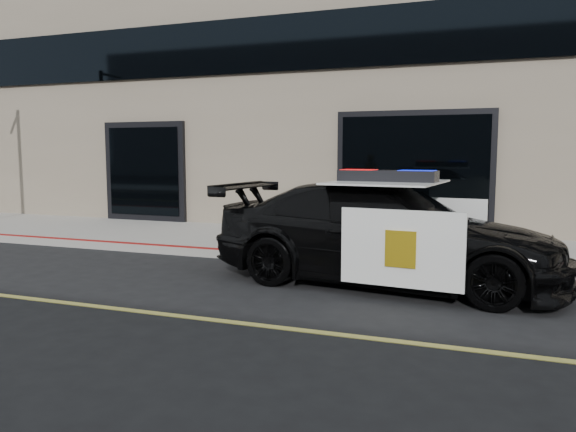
% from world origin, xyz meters
% --- Properties ---
extents(ground, '(120.00, 120.00, 0.00)m').
position_xyz_m(ground, '(0.00, 0.00, 0.00)').
color(ground, black).
rests_on(ground, ground).
extents(sidewalk_n, '(60.00, 3.50, 0.15)m').
position_xyz_m(sidewalk_n, '(0.00, 5.25, 0.07)').
color(sidewalk_n, gray).
rests_on(sidewalk_n, ground).
extents(police_car, '(3.07, 5.58, 1.70)m').
position_xyz_m(police_car, '(-0.78, 2.58, 0.76)').
color(police_car, black).
rests_on(police_car, ground).
extents(fire_hydrant, '(0.39, 0.54, 0.86)m').
position_xyz_m(fire_hydrant, '(-3.62, 4.33, 0.55)').
color(fire_hydrant, white).
rests_on(fire_hydrant, sidewalk_n).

